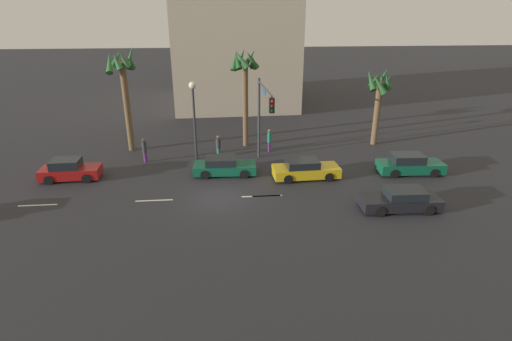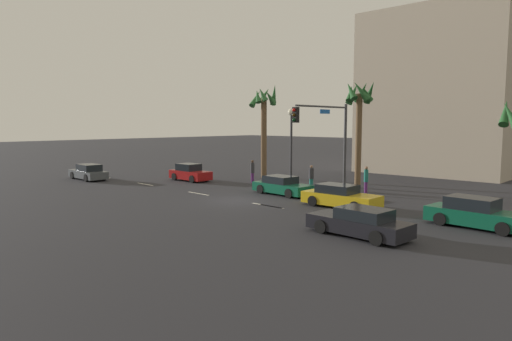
# 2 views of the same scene
# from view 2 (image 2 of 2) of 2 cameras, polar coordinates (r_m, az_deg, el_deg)

# --- Properties ---
(ground_plane) EXTENTS (220.00, 220.00, 0.00)m
(ground_plane) POSITION_cam_2_polar(r_m,az_deg,el_deg) (29.72, -2.28, -3.77)
(ground_plane) COLOR #28282D
(lane_stripe_0) EXTENTS (1.80, 0.14, 0.01)m
(lane_stripe_0) POSITION_cam_2_polar(r_m,az_deg,el_deg) (44.48, -18.30, -0.80)
(lane_stripe_0) COLOR silver
(lane_stripe_0) RESTS_ON ground_plane
(lane_stripe_1) EXTENTS (2.32, 0.14, 0.01)m
(lane_stripe_1) POSITION_cam_2_polar(r_m,az_deg,el_deg) (38.53, -13.65, -1.68)
(lane_stripe_1) COLOR silver
(lane_stripe_1) RESTS_ON ground_plane
(lane_stripe_2) EXTENTS (2.31, 0.14, 0.01)m
(lane_stripe_2) POSITION_cam_2_polar(r_m,az_deg,el_deg) (32.82, -7.21, -2.87)
(lane_stripe_2) COLOR silver
(lane_stripe_2) RESTS_ON ground_plane
(lane_stripe_3) EXTENTS (2.50, 0.14, 0.01)m
(lane_stripe_3) POSITION_cam_2_polar(r_m,az_deg,el_deg) (27.89, 1.40, -4.40)
(lane_stripe_3) COLOR silver
(lane_stripe_3) RESTS_ON ground_plane
(lane_stripe_4) EXTENTS (1.91, 0.14, 0.01)m
(lane_stripe_4) POSITION_cam_2_polar(r_m,az_deg,el_deg) (27.62, 2.01, -4.50)
(lane_stripe_4) COLOR silver
(lane_stripe_4) RESTS_ON ground_plane
(car_0) EXTENTS (4.72, 2.05, 1.35)m
(car_0) POSITION_cam_2_polar(r_m,az_deg,el_deg) (27.78, 10.47, -3.23)
(car_0) COLOR gold
(car_0) RESTS_ON ground_plane
(car_1) EXTENTS (4.04, 1.85, 1.48)m
(car_1) POSITION_cam_2_polar(r_m,az_deg,el_deg) (40.14, -8.24, -0.31)
(car_1) COLOR maroon
(car_1) RESTS_ON ground_plane
(car_2) EXTENTS (4.55, 2.08, 1.29)m
(car_2) POSITION_cam_2_polar(r_m,az_deg,el_deg) (32.21, 3.30, -1.93)
(car_2) COLOR #0F5138
(car_2) RESTS_ON ground_plane
(car_3) EXTENTS (4.72, 2.04, 1.46)m
(car_3) POSITION_cam_2_polar(r_m,az_deg,el_deg) (24.47, 25.77, -4.89)
(car_3) COLOR #0F5138
(car_3) RESTS_ON ground_plane
(car_4) EXTENTS (4.71, 1.88, 1.38)m
(car_4) POSITION_cam_2_polar(r_m,az_deg,el_deg) (43.18, -20.20, -0.23)
(car_4) COLOR #474C51
(car_4) RESTS_ON ground_plane
(car_5) EXTENTS (4.71, 1.99, 1.29)m
(car_5) POSITION_cam_2_polar(r_m,az_deg,el_deg) (20.92, 12.81, -6.39)
(car_5) COLOR black
(car_5) RESTS_ON ground_plane
(traffic_signal) EXTENTS (0.50, 6.12, 6.33)m
(traffic_signal) POSITION_cam_2_polar(r_m,az_deg,el_deg) (31.12, 9.10, 4.66)
(traffic_signal) COLOR #38383D
(traffic_signal) RESTS_ON ground_plane
(streetlamp) EXTENTS (0.56, 0.56, 6.13)m
(streetlamp) POSITION_cam_2_polar(r_m,az_deg,el_deg) (35.91, 4.42, 4.80)
(streetlamp) COLOR #2D2D33
(streetlamp) RESTS_ON ground_plane
(pedestrian_0) EXTENTS (0.54, 0.54, 1.79)m
(pedestrian_0) POSITION_cam_2_polar(r_m,az_deg,el_deg) (35.28, 6.92, -0.72)
(pedestrian_0) COLOR #1E7266
(pedestrian_0) RESTS_ON ground_plane
(pedestrian_1) EXTENTS (0.42, 0.42, 1.93)m
(pedestrian_1) POSITION_cam_2_polar(r_m,az_deg,el_deg) (33.61, 13.57, -0.99)
(pedestrian_1) COLOR #59266B
(pedestrian_1) RESTS_ON ground_plane
(pedestrian_2) EXTENTS (0.44, 0.44, 1.91)m
(pedestrian_2) POSITION_cam_2_polar(r_m,az_deg,el_deg) (38.53, -0.45, 0.00)
(pedestrian_2) COLOR #59266B
(pedestrian_2) RESTS_ON ground_plane
(palm_tree_1) EXTENTS (2.49, 2.39, 8.52)m
(palm_tree_1) POSITION_cam_2_polar(r_m,az_deg,el_deg) (41.71, 1.02, 7.15)
(palm_tree_1) COLOR brown
(palm_tree_1) RESTS_ON ground_plane
(palm_tree_2) EXTENTS (2.53, 2.68, 8.24)m
(palm_tree_2) POSITION_cam_2_polar(r_m,az_deg,el_deg) (35.97, 12.73, 7.63)
(palm_tree_2) COLOR brown
(palm_tree_2) RESTS_ON ground_plane
(building_2) EXTENTS (14.55, 17.13, 15.88)m
(building_2) POSITION_cam_2_polar(r_m,az_deg,el_deg) (52.73, 23.51, 8.66)
(building_2) COLOR #B2A38E
(building_2) RESTS_ON ground_plane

